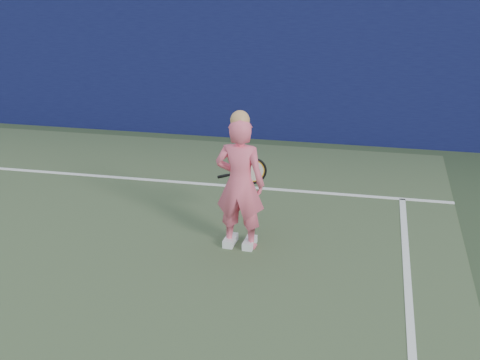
# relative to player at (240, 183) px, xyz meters

# --- Properties ---
(backstop_wall) EXTENTS (24.00, 0.40, 2.50)m
(backstop_wall) POSITION_rel_player_xyz_m (-2.85, 4.32, 0.44)
(backstop_wall) COLOR #0E103D
(backstop_wall) RESTS_ON ground
(player) EXTENTS (0.61, 0.42, 1.68)m
(player) POSITION_rel_player_xyz_m (0.00, 0.00, 0.00)
(player) COLOR #FF637F
(player) RESTS_ON ground
(racket) EXTENTS (0.63, 0.14, 0.33)m
(racket) POSITION_rel_player_xyz_m (0.04, 0.45, -0.01)
(racket) COLOR black
(racket) RESTS_ON ground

